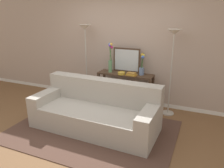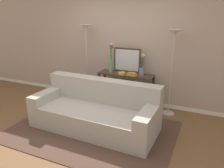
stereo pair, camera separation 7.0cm
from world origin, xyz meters
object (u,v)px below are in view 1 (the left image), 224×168
at_px(floor_lamp_right, 173,49).
at_px(vase_short_flowers, 142,65).
at_px(book_row_under_console, 112,101).
at_px(vase_tall_flowers, 110,59).
at_px(couch, 96,112).
at_px(console_table, 125,84).
at_px(wall_mirror, 126,60).
at_px(floor_lamp_left, 85,42).
at_px(book_stack, 131,74).
at_px(fruit_bowl, 122,73).

xyz_separation_m(floor_lamp_right, vase_short_flowers, (-0.63, 0.05, -0.41)).
bearing_deg(book_row_under_console, floor_lamp_right, -0.36).
relative_size(vase_tall_flowers, book_row_under_console, 1.89).
distance_m(couch, console_table, 1.19).
xyz_separation_m(console_table, wall_mirror, (-0.03, 0.15, 0.52)).
distance_m(floor_lamp_left, book_stack, 1.33).
relative_size(floor_lamp_right, wall_mirror, 2.84).
height_order(fruit_bowl, book_row_under_console, fruit_bowl).
height_order(floor_lamp_right, book_stack, floor_lamp_right).
xyz_separation_m(floor_lamp_right, wall_mirror, (-1.02, 0.16, -0.34)).
bearing_deg(vase_short_flowers, book_stack, -138.83).
distance_m(couch, wall_mirror, 1.51).
height_order(console_table, vase_tall_flowers, vase_tall_flowers).
height_order(vase_tall_flowers, book_stack, vase_tall_flowers).
bearing_deg(console_table, floor_lamp_left, -179.52).
height_order(fruit_bowl, book_stack, book_stack).
bearing_deg(console_table, vase_tall_flowers, -177.59).
bearing_deg(wall_mirror, console_table, -77.62).
bearing_deg(floor_lamp_right, vase_short_flowers, 175.62).
bearing_deg(console_table, book_row_under_console, 180.00).
xyz_separation_m(vase_short_flowers, book_row_under_console, (-0.70, -0.04, -0.94)).
bearing_deg(fruit_bowl, floor_lamp_right, 5.54).
distance_m(floor_lamp_right, vase_tall_flowers, 1.39).
bearing_deg(vase_tall_flowers, floor_lamp_left, 179.39).
bearing_deg(vase_short_flowers, console_table, -173.68).
relative_size(floor_lamp_left, book_row_under_console, 5.17).
xyz_separation_m(wall_mirror, book_stack, (0.21, -0.27, -0.24)).
distance_m(vase_tall_flowers, book_row_under_console, 1.03).
bearing_deg(vase_tall_flowers, couch, -79.84).
xyz_separation_m(couch, fruit_bowl, (0.10, 1.05, 0.51)).
xyz_separation_m(floor_lamp_right, book_row_under_console, (-1.33, 0.01, -1.35)).
bearing_deg(vase_tall_flowers, fruit_bowl, -17.11).
xyz_separation_m(console_table, floor_lamp_left, (-0.99, -0.01, 0.89)).
xyz_separation_m(floor_lamp_left, vase_tall_flowers, (0.63, -0.01, -0.35)).
xyz_separation_m(floor_lamp_left, fruit_bowl, (0.94, -0.10, -0.62)).
relative_size(vase_short_flowers, fruit_bowl, 2.85).
height_order(console_table, floor_lamp_right, floor_lamp_right).
height_order(vase_tall_flowers, vase_short_flowers, vase_tall_flowers).
xyz_separation_m(couch, floor_lamp_right, (1.15, 1.15, 1.09)).
relative_size(vase_tall_flowers, vase_short_flowers, 1.43).
distance_m(console_table, fruit_bowl, 0.30).
xyz_separation_m(console_table, vase_short_flowers, (0.36, 0.04, 0.45)).
bearing_deg(floor_lamp_left, book_row_under_console, 0.73).
bearing_deg(vase_tall_flowers, book_stack, -10.90).
bearing_deg(floor_lamp_left, wall_mirror, 9.24).
bearing_deg(book_row_under_console, couch, -80.90).
distance_m(couch, fruit_bowl, 1.17).
relative_size(fruit_bowl, book_stack, 0.71).
xyz_separation_m(vase_tall_flowers, book_stack, (0.54, -0.10, -0.26)).
relative_size(floor_lamp_right, book_row_under_console, 5.05).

